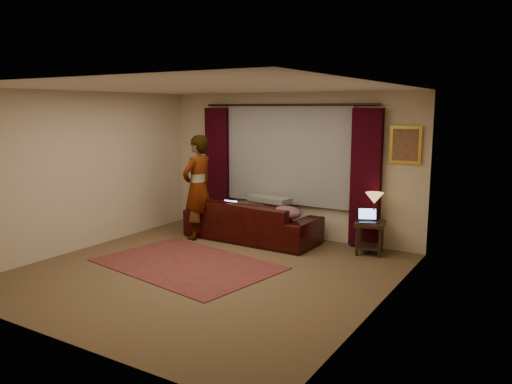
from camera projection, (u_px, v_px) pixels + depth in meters
The scene contains 20 objects.
floor at pixel (207, 272), 7.17m from camera, with size 5.00×5.00×0.01m, color brown.
ceiling at pixel (204, 87), 6.74m from camera, with size 5.00×5.00×0.02m, color silver.
wall_back at pixel (288, 165), 9.06m from camera, with size 5.00×0.02×2.60m, color beige.
wall_front at pixel (50, 215), 4.85m from camera, with size 5.00×0.02×2.60m, color beige.
wall_left at pixel (84, 171), 8.24m from camera, with size 0.02×5.00×2.60m, color beige.
wall_right at pixel (381, 199), 5.67m from camera, with size 0.02×5.00×2.60m, color beige.
sheer_curtain at pixel (287, 154), 8.98m from camera, with size 2.50×0.05×1.80m, color #929299.
drape_left at pixel (218, 167), 9.76m from camera, with size 0.50×0.14×2.30m, color black.
drape_right at pixel (366, 178), 8.22m from camera, with size 0.50×0.14×2.30m, color black.
curtain_rod at pixel (286, 105), 8.79m from camera, with size 0.04×0.04×3.40m, color black.
picture_frame at pixel (406, 145), 7.88m from camera, with size 0.50×0.04×0.60m, color gold.
sofa at pixel (252, 213), 8.84m from camera, with size 2.41×1.04×0.97m, color black.
throw_blanket at pixel (270, 185), 8.89m from camera, with size 0.80×0.32×0.09m, color gray.
clothing_pile at pixel (286, 213), 8.29m from camera, with size 0.52×0.40×0.22m, color #734552.
laptop_sofa at pixel (227, 207), 8.83m from camera, with size 0.30×0.33×0.22m, color black, non-canonical shape.
area_rug at pixel (187, 264), 7.50m from camera, with size 2.64×1.76×0.01m, color brown.
end_table at pixel (370, 238), 8.01m from camera, with size 0.46×0.46×0.53m, color black.
tiffany_lamp at pixel (374, 207), 7.98m from camera, with size 0.29×0.29×0.46m, color olive, non-canonical shape.
laptop_table at pixel (368, 216), 7.89m from camera, with size 0.31×0.34×0.22m, color black, non-canonical shape.
person at pixel (198, 187), 8.88m from camera, with size 0.55×0.55×1.86m, color gray.
Camera 1 is at (4.19, -5.51, 2.32)m, focal length 35.00 mm.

